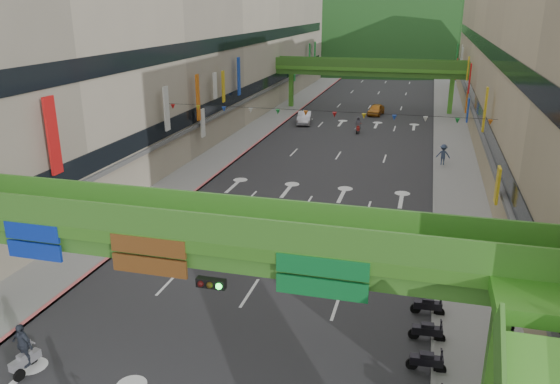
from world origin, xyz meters
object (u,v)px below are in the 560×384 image
car_yellow (376,110)px  pedestrian_red (518,367)px  scooter_rider_mid (291,247)px  overpass_near (215,258)px  car_silver (305,118)px

car_yellow → pedestrian_red: 55.18m
pedestrian_red → car_yellow: bearing=91.2°
scooter_rider_mid → overpass_near: bearing=-92.0°
pedestrian_red → scooter_rider_mid: bearing=135.2°
scooter_rider_mid → car_yellow: 46.53m
car_silver → pedestrian_red: size_ratio=3.09×
overpass_near → car_silver: bearing=98.7°
scooter_rider_mid → car_silver: 39.28m
scooter_rider_mid → pedestrian_red: 13.30m
car_silver → pedestrian_red: (18.76, -46.07, -0.01)m
overpass_near → car_yellow: (0.53, 56.74, -4.49)m
overpass_near → pedestrian_red: (11.27, 2.62, -4.46)m
car_silver → scooter_rider_mid: bearing=-86.5°
overpass_near → car_yellow: overpass_near is taller
overpass_near → pedestrian_red: overpass_near is taller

